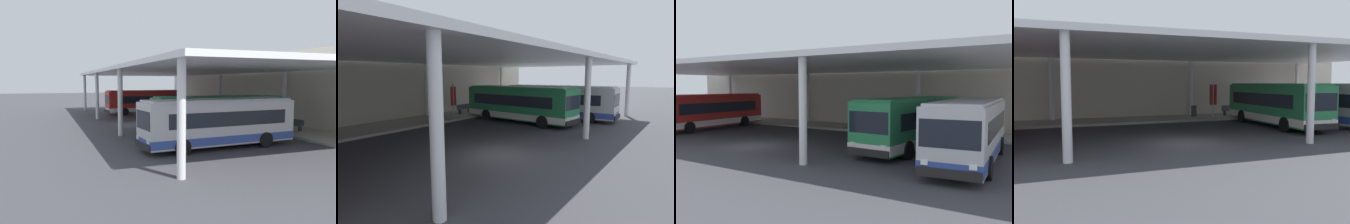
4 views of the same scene
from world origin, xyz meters
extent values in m
plane|color=#3D3D42|center=(0.00, 0.00, 0.00)|extent=(200.00, 200.00, 0.00)
cube|color=#A39E93|center=(0.00, 11.75, 0.09)|extent=(42.00, 4.50, 0.18)
cube|color=beige|center=(0.00, 15.00, 3.62)|extent=(48.00, 1.60, 7.24)
cube|color=silver|center=(0.00, 5.50, 5.40)|extent=(40.00, 17.00, 0.30)
cylinder|color=silver|center=(-6.17, -2.50, 2.62)|extent=(0.40, 0.40, 5.25)
cylinder|color=silver|center=(6.17, -2.50, 2.62)|extent=(0.40, 0.40, 5.25)
cylinder|color=silver|center=(6.17, 13.50, 2.62)|extent=(0.40, 0.40, 5.25)
cylinder|color=silver|center=(18.50, -2.50, 2.62)|extent=(0.40, 0.40, 5.25)
cylinder|color=silver|center=(18.50, 13.50, 2.62)|extent=(0.40, 0.40, 5.25)
cube|color=#28844C|center=(9.15, 4.62, 1.70)|extent=(3.31, 10.56, 2.70)
cube|color=white|center=(9.15, 4.62, 0.70)|extent=(3.34, 10.59, 0.50)
cube|color=black|center=(9.16, 4.77, 2.00)|extent=(3.21, 8.70, 0.90)
cube|color=black|center=(8.74, -0.51, 2.05)|extent=(2.30, 0.30, 1.10)
cube|color=black|center=(8.73, -0.60, 0.55)|extent=(2.45, 0.35, 0.36)
cube|color=#2A8B50|center=(9.15, 4.62, 3.11)|extent=(3.08, 10.13, 0.12)
cube|color=yellow|center=(8.74, -0.48, 2.87)|extent=(1.75, 0.26, 0.28)
cube|color=white|center=(7.84, -0.52, 0.90)|extent=(0.29, 0.10, 0.20)
cube|color=white|center=(9.63, -0.67, 0.90)|extent=(0.29, 0.10, 0.20)
cylinder|color=black|center=(7.67, 1.50, 0.50)|extent=(0.36, 1.02, 1.00)
cylinder|color=black|center=(10.11, 1.31, 0.50)|extent=(0.36, 1.02, 1.00)
cylinder|color=black|center=(8.15, 7.57, 0.50)|extent=(0.36, 1.02, 1.00)
cylinder|color=black|center=(10.59, 7.37, 0.50)|extent=(0.36, 1.02, 1.00)
cube|color=#B7B7BC|center=(12.99, 2.47, 1.70)|extent=(3.13, 10.53, 2.70)
cube|color=#2D4799|center=(12.99, 2.47, 0.70)|extent=(3.16, 10.56, 0.50)
cube|color=black|center=(12.98, 2.62, 2.00)|extent=(3.06, 8.67, 0.90)
cube|color=black|center=(13.31, -2.67, 2.05)|extent=(2.30, 0.26, 1.10)
cube|color=black|center=(13.31, -2.76, 0.55)|extent=(2.46, 0.31, 0.36)
cube|color=silver|center=(12.99, 2.47, 3.11)|extent=(2.91, 10.11, 0.12)
cube|color=yellow|center=(13.31, -2.64, 2.87)|extent=(1.75, 0.23, 0.28)
cube|color=white|center=(12.41, -2.80, 0.90)|extent=(0.28, 0.10, 0.20)
cube|color=white|center=(14.21, -2.69, 0.90)|extent=(0.28, 0.10, 0.20)
cylinder|color=black|center=(11.97, -0.82, 0.50)|extent=(0.34, 1.02, 1.00)
cylinder|color=black|center=(14.41, -0.67, 0.50)|extent=(0.34, 1.02, 1.00)
cylinder|color=black|center=(11.59, 5.25, 0.50)|extent=(0.34, 1.02, 1.00)
cylinder|color=black|center=(14.04, 5.40, 0.50)|extent=(0.34, 1.02, 1.00)
cube|color=#4C515B|center=(9.56, 11.75, 0.63)|extent=(1.80, 0.44, 0.08)
cube|color=#4C515B|center=(9.56, 11.95, 0.88)|extent=(1.80, 0.06, 0.44)
cube|color=#2D2D33|center=(8.86, 11.75, 0.41)|extent=(0.10, 0.36, 0.45)
cube|color=#2D2D33|center=(10.26, 11.75, 0.41)|extent=(0.10, 0.36, 0.45)
cylinder|color=#33383D|center=(5.74, 11.79, 0.63)|extent=(0.48, 0.48, 0.90)
cylinder|color=black|center=(5.74, 11.79, 1.12)|extent=(0.52, 0.52, 0.08)
cylinder|color=#B2B2B7|center=(7.23, 10.95, 1.78)|extent=(0.12, 0.12, 3.20)
cube|color=#B22323|center=(7.23, 10.93, 2.16)|extent=(0.70, 0.04, 1.80)
camera|label=1|loc=(31.36, -7.97, 4.26)|focal=34.64mm
camera|label=2|loc=(-10.94, -8.22, 4.09)|focal=28.72mm
camera|label=3|loc=(16.77, -15.59, 3.81)|focal=36.75mm
camera|label=4|loc=(-7.22, -17.45, 3.24)|focal=38.27mm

